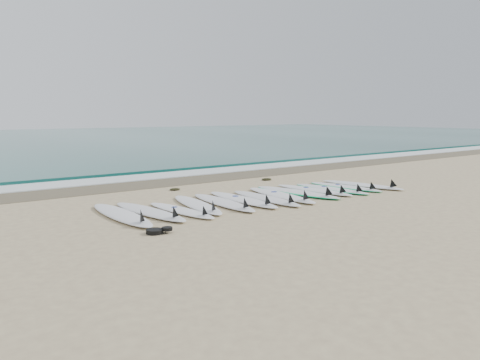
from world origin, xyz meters
TOP-DOWN VIEW (x-y plane):
  - ground at (0.00, 0.00)m, footprint 120.00×120.00m
  - ocean at (0.00, 32.50)m, footprint 120.00×55.00m
  - wet_sand_band at (0.00, 4.10)m, footprint 120.00×1.80m
  - foam_band at (0.00, 5.50)m, footprint 120.00×1.40m
  - wave_crest at (0.00, 7.00)m, footprint 120.00×1.00m
  - surfboard_0 at (-3.75, 0.08)m, footprint 0.64×2.89m
  - surfboard_1 at (-3.12, 0.03)m, footprint 0.82×2.77m
  - surfboard_2 at (-2.48, -0.24)m, footprint 0.72×2.39m
  - surfboard_3 at (-1.87, 0.09)m, footprint 1.01×2.72m
  - surfboard_4 at (-1.22, -0.06)m, footprint 0.78×2.77m
  - surfboard_5 at (-0.62, -0.04)m, footprint 0.65×2.80m
  - surfboard_6 at (-0.03, -0.25)m, footprint 0.67×2.71m
  - surfboard_7 at (0.57, -0.14)m, footprint 0.85×2.87m
  - surfboard_8 at (1.25, -0.03)m, footprint 1.05×2.91m
  - surfboard_9 at (1.90, -0.07)m, footprint 0.82×2.67m
  - surfboard_10 at (2.46, -0.18)m, footprint 0.85×2.57m
  - surfboard_11 at (3.09, -0.15)m, footprint 0.89×2.53m
  - surfboard_12 at (3.75, -0.27)m, footprint 1.01×2.78m
  - seaweed_near at (-1.12, 2.55)m, footprint 0.32×0.25m
  - seaweed_far at (2.30, 2.53)m, footprint 0.35×0.28m
  - leash_coil at (-3.76, -1.56)m, footprint 0.46×0.36m

SIDE VIEW (x-z plane):
  - ground at x=0.00m, z-range 0.00..0.00m
  - wet_sand_band at x=0.00m, z-range 0.00..0.01m
  - ocean at x=0.00m, z-range 0.00..0.03m
  - foam_band at x=0.00m, z-range 0.00..0.04m
  - seaweed_near at x=-1.12m, z-range 0.00..0.06m
  - seaweed_far at x=2.30m, z-range 0.00..0.07m
  - surfboard_11 at x=3.09m, z-range -0.11..0.20m
  - surfboard_10 at x=2.46m, z-range -0.11..0.21m
  - leash_coil at x=-3.76m, z-range -0.01..0.10m
  - wave_crest at x=0.00m, z-range 0.00..0.10m
  - surfboard_2 at x=-2.48m, z-range -0.10..0.20m
  - surfboard_8 at x=1.25m, z-range -0.13..0.23m
  - surfboard_9 at x=1.90m, z-range -0.11..0.23m
  - surfboard_3 at x=-1.87m, z-range -0.11..0.23m
  - surfboard_6 at x=-0.03m, z-range -0.11..0.23m
  - surfboard_12 at x=3.75m, z-range -0.11..0.23m
  - surfboard_1 at x=-3.12m, z-range -0.11..0.23m
  - surfboard_4 at x=-1.22m, z-range -0.11..0.24m
  - surfboard_5 at x=-0.62m, z-range -0.12..0.24m
  - surfboard_7 at x=0.57m, z-range -0.12..0.24m
  - surfboard_0 at x=-3.75m, z-range -0.12..0.25m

